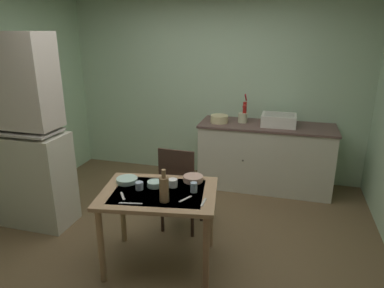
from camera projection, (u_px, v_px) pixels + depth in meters
ground_plane at (172, 243)px, 3.61m from camera, size 5.22×5.22×0.00m
wall_back at (215, 84)px, 5.03m from camera, size 4.32×0.10×2.69m
hutch_cabinet at (25, 140)px, 3.73m from camera, size 0.89×0.44×2.09m
counter_cabinet at (265, 156)px, 4.77m from camera, size 1.78×0.64×0.90m
sink_basin at (279, 120)px, 4.57m from camera, size 0.44×0.34×0.15m
hand_pump at (245, 110)px, 4.69m from camera, size 0.05×0.27×0.39m
mixing_bowl_counter at (219, 119)px, 4.73m from camera, size 0.24×0.24×0.10m
stoneware_crock at (243, 118)px, 4.72m from camera, size 0.12×0.12×0.13m
dining_table at (159, 202)px, 3.13m from camera, size 1.12×0.89×0.74m
chair_far_side at (180, 187)px, 3.71m from camera, size 0.42×0.42×0.96m
serving_bowl_wide at (127, 180)px, 3.27m from camera, size 0.20×0.20×0.04m
soup_bowl_small at (193, 178)px, 3.29m from camera, size 0.19×0.19×0.05m
sauce_dish at (155, 184)px, 3.18m from camera, size 0.13×0.13×0.05m
teacup_mint at (194, 187)px, 3.07m from camera, size 0.06×0.06×0.09m
mug_tall at (173, 183)px, 3.17m from camera, size 0.09×0.09×0.07m
teacup_cream at (139, 186)px, 3.12m from camera, size 0.07×0.07×0.07m
glass_bottle at (164, 189)px, 2.88m from camera, size 0.08×0.08×0.28m
table_knife at (130, 203)px, 2.87m from camera, size 0.20×0.05×0.00m
teaspoon_near_bowl at (123, 196)px, 3.00m from camera, size 0.11×0.14×0.00m
teaspoon_by_cup at (185, 199)px, 2.95m from camera, size 0.08×0.14×0.00m
serving_spoon at (204, 202)px, 2.89m from camera, size 0.02×0.14×0.00m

